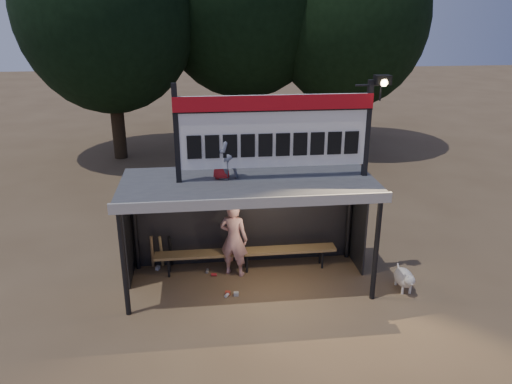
% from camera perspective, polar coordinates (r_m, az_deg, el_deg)
% --- Properties ---
extents(ground, '(80.00, 80.00, 0.00)m').
position_cam_1_polar(ground, '(10.80, -0.82, -10.28)').
color(ground, brown).
rests_on(ground, ground).
extents(player, '(0.73, 0.62, 1.69)m').
position_cam_1_polar(player, '(10.74, -2.55, -5.38)').
color(player, white).
rests_on(player, ground).
extents(child_a, '(0.65, 0.59, 1.09)m').
position_cam_1_polar(child_a, '(9.74, -3.51, 4.57)').
color(child_a, gray).
rests_on(child_a, dugout_shelter).
extents(child_b, '(0.52, 0.43, 0.91)m').
position_cam_1_polar(child_b, '(9.76, -3.98, 4.05)').
color(child_b, maroon).
rests_on(child_b, dugout_shelter).
extents(dugout_shelter, '(5.10, 2.08, 2.32)m').
position_cam_1_polar(dugout_shelter, '(10.22, -1.01, -0.63)').
color(dugout_shelter, '#414244').
rests_on(dugout_shelter, ground).
extents(scoreboard_assembly, '(4.10, 0.27, 1.99)m').
position_cam_1_polar(scoreboard_assembly, '(9.61, 2.42, 7.23)').
color(scoreboard_assembly, black).
rests_on(scoreboard_assembly, dugout_shelter).
extents(bench, '(4.00, 0.35, 0.48)m').
position_cam_1_polar(bench, '(11.07, -1.13, -6.91)').
color(bench, olive).
rests_on(bench, ground).
extents(tree_left, '(6.46, 6.46, 9.27)m').
position_cam_1_polar(tree_left, '(19.50, -16.69, 19.55)').
color(tree_left, '#302315').
rests_on(tree_left, ground).
extents(tree_right, '(6.08, 6.08, 8.72)m').
position_cam_1_polar(tree_right, '(20.63, 10.66, 19.11)').
color(tree_right, '#322016').
rests_on(tree_right, ground).
extents(dog, '(0.36, 0.81, 0.49)m').
position_cam_1_polar(dog, '(10.84, 16.61, -9.41)').
color(dog, beige).
rests_on(dog, ground).
extents(bats, '(0.48, 0.33, 0.84)m').
position_cam_1_polar(bats, '(11.32, -10.77, -6.68)').
color(bats, '#997347').
rests_on(bats, ground).
extents(litter, '(1.77, 1.42, 0.08)m').
position_cam_1_polar(litter, '(10.78, -5.21, -10.22)').
color(litter, red).
rests_on(litter, ground).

